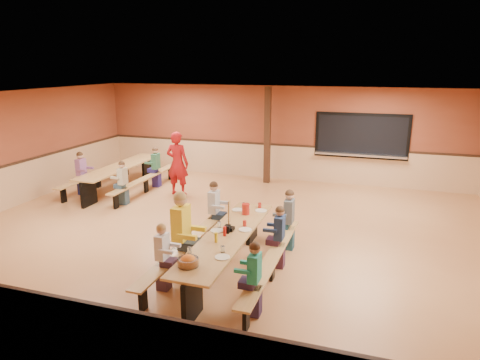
% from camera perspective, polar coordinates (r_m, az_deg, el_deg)
% --- Properties ---
extents(ground, '(12.00, 12.00, 0.00)m').
position_cam_1_polar(ground, '(9.65, -1.85, -7.06)').
color(ground, '#A2673D').
rests_on(ground, ground).
extents(room_envelope, '(12.04, 10.04, 3.02)m').
position_cam_1_polar(room_envelope, '(9.41, -1.89, -3.17)').
color(room_envelope, brown).
rests_on(room_envelope, ground).
extents(kitchen_pass_through, '(2.78, 0.28, 1.38)m').
position_cam_1_polar(kitchen_pass_through, '(13.54, 15.88, 5.43)').
color(kitchen_pass_through, black).
rests_on(kitchen_pass_through, ground).
extents(structural_post, '(0.18, 0.18, 3.00)m').
position_cam_1_polar(structural_post, '(13.37, 3.67, 5.91)').
color(structural_post, black).
rests_on(structural_post, ground).
extents(cafeteria_table_main, '(1.91, 3.70, 0.74)m').
position_cam_1_polar(cafeteria_table_main, '(7.71, -1.67, -8.76)').
color(cafeteria_table_main, '#AC7F44').
rests_on(cafeteria_table_main, ground).
extents(cafeteria_table_second, '(1.91, 3.70, 0.74)m').
position_cam_1_polar(cafeteria_table_second, '(13.21, -15.58, 0.94)').
color(cafeteria_table_second, '#AC7F44').
rests_on(cafeteria_table_second, ground).
extents(seated_child_white_left, '(0.34, 0.28, 1.15)m').
position_cam_1_polar(seated_child_white_left, '(7.27, -10.27, -10.13)').
color(seated_child_white_left, white).
rests_on(seated_child_white_left, ground).
extents(seated_adult_yellow, '(0.50, 0.41, 1.47)m').
position_cam_1_polar(seated_adult_yellow, '(7.80, -7.82, -6.93)').
color(seated_adult_yellow, yellow).
rests_on(seated_adult_yellow, ground).
extents(seated_child_grey_left, '(0.38, 0.31, 1.24)m').
position_cam_1_polar(seated_child_grey_left, '(9.22, -3.48, -4.05)').
color(seated_child_grey_left, silver).
rests_on(seated_child_grey_left, ground).
extents(seated_child_teal_right, '(0.34, 0.28, 1.16)m').
position_cam_1_polar(seated_child_teal_right, '(6.48, 1.93, -13.14)').
color(seated_child_teal_right, teal).
rests_on(seated_child_teal_right, ground).
extents(seated_child_navy_right, '(0.35, 0.29, 1.17)m').
position_cam_1_polar(seated_child_navy_right, '(7.93, 5.26, -7.64)').
color(seated_child_navy_right, navy).
rests_on(seated_child_navy_right, ground).
extents(seated_child_char_right, '(0.38, 0.31, 1.23)m').
position_cam_1_polar(seated_child_char_right, '(8.70, 6.52, -5.34)').
color(seated_child_char_right, '#4B5155').
rests_on(seated_child_char_right, ground).
extents(seated_child_purple_sec, '(0.38, 0.31, 1.23)m').
position_cam_1_polar(seated_child_purple_sec, '(13.09, -20.37, 0.82)').
color(seated_child_purple_sec, '#875182').
rests_on(seated_child_purple_sec, ground).
extents(seated_child_green_sec, '(0.37, 0.30, 1.21)m').
position_cam_1_polar(seated_child_green_sec, '(13.30, -11.13, 1.67)').
color(seated_child_green_sec, '#337252').
rests_on(seated_child_green_sec, ground).
extents(seated_child_tan_sec, '(0.35, 0.29, 1.17)m').
position_cam_1_polar(seated_child_tan_sec, '(11.81, -15.33, -0.41)').
color(seated_child_tan_sec, '#A7A285').
rests_on(seated_child_tan_sec, ground).
extents(standing_woman, '(0.68, 0.46, 1.84)m').
position_cam_1_polar(standing_woman, '(12.31, -8.34, 2.20)').
color(standing_woman, '#A21215').
rests_on(standing_woman, ground).
extents(punch_pitcher, '(0.16, 0.16, 0.22)m').
position_cam_1_polar(punch_pitcher, '(8.58, 0.77, -3.89)').
color(punch_pitcher, '#B32217').
rests_on(punch_pitcher, cafeteria_table_main).
extents(chip_bowl, '(0.32, 0.32, 0.15)m').
position_cam_1_polar(chip_bowl, '(6.53, -6.93, -10.69)').
color(chip_bowl, orange).
rests_on(chip_bowl, cafeteria_table_main).
extents(napkin_dispenser, '(0.10, 0.14, 0.13)m').
position_cam_1_polar(napkin_dispenser, '(7.70, -1.70, -6.53)').
color(napkin_dispenser, black).
rests_on(napkin_dispenser, cafeteria_table_main).
extents(condiment_mustard, '(0.06, 0.06, 0.17)m').
position_cam_1_polar(condiment_mustard, '(7.30, -3.20, -7.64)').
color(condiment_mustard, yellow).
rests_on(condiment_mustard, cafeteria_table_main).
extents(condiment_ketchup, '(0.06, 0.06, 0.17)m').
position_cam_1_polar(condiment_ketchup, '(7.54, -2.06, -6.84)').
color(condiment_ketchup, '#B2140F').
rests_on(condiment_ketchup, cafeteria_table_main).
extents(table_paddle, '(0.16, 0.16, 0.56)m').
position_cam_1_polar(table_paddle, '(7.76, -1.42, -5.78)').
color(table_paddle, black).
rests_on(table_paddle, cafeteria_table_main).
extents(place_settings, '(0.65, 3.30, 0.11)m').
position_cam_1_polar(place_settings, '(7.60, -1.69, -6.90)').
color(place_settings, beige).
rests_on(place_settings, cafeteria_table_main).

